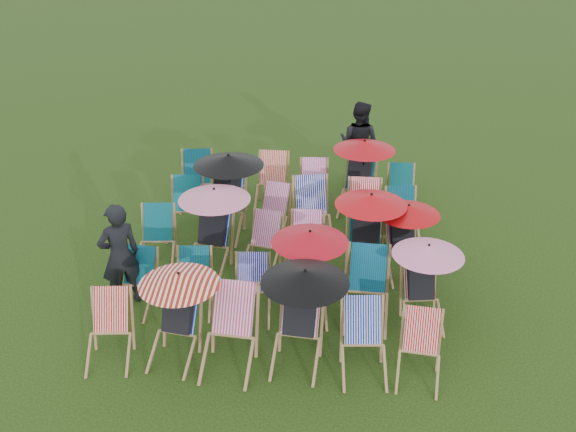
# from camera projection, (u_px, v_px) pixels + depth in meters

# --- Properties ---
(ground) EXTENTS (100.00, 100.00, 0.00)m
(ground) POSITION_uv_depth(u_px,v_px,m) (285.00, 272.00, 10.44)
(ground) COLOR black
(ground) RESTS_ON ground
(deckchair_0) EXTENTS (0.68, 0.87, 0.88)m
(deckchair_0) POSITION_uv_depth(u_px,v_px,m) (109.00, 331.00, 8.36)
(deckchair_0) COLOR #A3774C
(deckchair_0) RESTS_ON ground
(deckchair_1) EXTENTS (1.05, 1.11, 1.24)m
(deckchair_1) POSITION_uv_depth(u_px,v_px,m) (176.00, 315.00, 8.31)
(deckchair_1) COLOR #A3774C
(deckchair_1) RESTS_ON ground
(deckchair_2) EXTENTS (0.74, 0.99, 1.02)m
(deckchair_2) POSITION_uv_depth(u_px,v_px,m) (229.00, 333.00, 8.21)
(deckchair_2) COLOR #A3774C
(deckchair_2) RESTS_ON ground
(deckchair_3) EXTENTS (1.13, 1.19, 1.34)m
(deckchair_3) POSITION_uv_depth(u_px,v_px,m) (300.00, 316.00, 8.20)
(deckchair_3) COLOR #A3774C
(deckchair_3) RESTS_ON ground
(deckchair_4) EXTENTS (0.68, 0.89, 0.91)m
(deckchair_4) POSITION_uv_depth(u_px,v_px,m) (364.00, 343.00, 8.13)
(deckchair_4) COLOR #A3774C
(deckchair_4) RESTS_ON ground
(deckchair_5) EXTENTS (0.63, 0.82, 0.84)m
(deckchair_5) POSITION_uv_depth(u_px,v_px,m) (420.00, 351.00, 8.04)
(deckchair_5) COLOR #A3774C
(deckchair_5) RESTS_ON ground
(deckchair_6) EXTENTS (0.63, 0.83, 0.85)m
(deckchair_6) POSITION_uv_depth(u_px,v_px,m) (135.00, 283.00, 9.39)
(deckchair_6) COLOR #A3774C
(deckchair_6) RESTS_ON ground
(deckchair_7) EXTENTS (0.64, 0.83, 0.85)m
(deckchair_7) POSITION_uv_depth(u_px,v_px,m) (193.00, 284.00, 9.37)
(deckchair_7) COLOR #A3774C
(deckchair_7) RESTS_ON ground
(deckchair_8) EXTENTS (0.62, 0.82, 0.84)m
(deckchair_8) POSITION_uv_depth(u_px,v_px,m) (252.00, 290.00, 9.23)
(deckchair_8) COLOR #A3774C
(deckchair_8) RESTS_ON ground
(deckchair_9) EXTENTS (1.10, 1.19, 1.30)m
(deckchair_9) POSITION_uv_depth(u_px,v_px,m) (307.00, 272.00, 9.15)
(deckchair_9) COLOR #A3774C
(deckchair_9) RESTS_ON ground
(deckchair_10) EXTENTS (0.70, 0.95, 1.00)m
(deckchair_10) POSITION_uv_depth(u_px,v_px,m) (367.00, 290.00, 9.10)
(deckchair_10) COLOR #A3774C
(deckchair_10) RESTS_ON ground
(deckchair_11) EXTENTS (1.01, 1.09, 1.19)m
(deckchair_11) POSITION_uv_depth(u_px,v_px,m) (424.00, 283.00, 9.01)
(deckchair_11) COLOR #A3774C
(deckchair_11) RESTS_ON ground
(deckchair_12) EXTENTS (0.69, 0.90, 0.91)m
(deckchair_12) POSITION_uv_depth(u_px,v_px,m) (156.00, 239.00, 10.47)
(deckchair_12) COLOR #A3774C
(deckchair_12) RESTS_ON ground
(deckchair_13) EXTENTS (1.15, 1.22, 1.36)m
(deckchair_13) POSITION_uv_depth(u_px,v_px,m) (211.00, 228.00, 10.26)
(deckchair_13) COLOR #A3774C
(deckchair_13) RESTS_ON ground
(deckchair_14) EXTENTS (0.71, 0.88, 0.86)m
(deckchair_14) POSITION_uv_depth(u_px,v_px,m) (262.00, 244.00, 10.37)
(deckchair_14) COLOR #A3774C
(deckchair_14) RESTS_ON ground
(deckchair_15) EXTENTS (0.62, 0.85, 0.90)m
(deckchair_15) POSITION_uv_depth(u_px,v_px,m) (307.00, 246.00, 10.29)
(deckchair_15) COLOR #A3774C
(deckchair_15) RESTS_ON ground
(deckchair_16) EXTENTS (1.13, 1.17, 1.34)m
(deckchair_16) POSITION_uv_depth(u_px,v_px,m) (366.00, 233.00, 10.12)
(deckchair_16) COLOR #A3774C
(deckchair_16) RESTS_ON ground
(deckchair_17) EXTENTS (1.00, 1.09, 1.18)m
(deckchair_17) POSITION_uv_depth(u_px,v_px,m) (405.00, 239.00, 10.12)
(deckchair_17) COLOR #A3774C
(deckchair_17) RESTS_ON ground
(deckchair_18) EXTENTS (0.69, 0.92, 0.95)m
(deckchair_18) POSITION_uv_depth(u_px,v_px,m) (185.00, 209.00, 11.38)
(deckchair_18) COLOR #A3774C
(deckchair_18) RESTS_ON ground
(deckchair_19) EXTENTS (1.23, 1.29, 1.46)m
(deckchair_19) POSITION_uv_depth(u_px,v_px,m) (226.00, 194.00, 11.26)
(deckchair_19) COLOR #A3774C
(deckchair_19) RESTS_ON ground
(deckchair_20) EXTENTS (0.70, 0.87, 0.84)m
(deckchair_20) POSITION_uv_depth(u_px,v_px,m) (272.00, 212.00, 11.39)
(deckchair_20) COLOR #A3774C
(deckchair_20) RESTS_ON ground
(deckchair_21) EXTENTS (0.85, 1.06, 1.03)m
(deckchair_21) POSITION_uv_depth(u_px,v_px,m) (313.00, 212.00, 11.18)
(deckchair_21) COLOR #A3774C
(deckchair_21) RESTS_ON ground
(deckchair_22) EXTENTS (0.65, 0.91, 0.98)m
(deckchair_22) POSITION_uv_depth(u_px,v_px,m) (364.00, 213.00, 11.21)
(deckchair_22) COLOR #A3774C
(deckchair_22) RESTS_ON ground
(deckchair_23) EXTENTS (0.70, 0.90, 0.90)m
(deckchair_23) POSITION_uv_depth(u_px,v_px,m) (403.00, 219.00, 11.11)
(deckchair_23) COLOR #A3774C
(deckchair_23) RESTS_ON ground
(deckchair_24) EXTENTS (0.77, 0.99, 0.99)m
(deckchair_24) POSITION_uv_depth(u_px,v_px,m) (196.00, 181.00, 12.38)
(deckchair_24) COLOR #A3774C
(deckchair_24) RESTS_ON ground
(deckchair_25) EXTENTS (0.65, 0.85, 0.86)m
(deckchair_25) POSITION_uv_depth(u_px,v_px,m) (233.00, 183.00, 12.46)
(deckchair_25) COLOR #A3774C
(deckchair_25) RESTS_ON ground
(deckchair_26) EXTENTS (0.65, 0.90, 0.97)m
(deckchair_26) POSITION_uv_depth(u_px,v_px,m) (272.00, 182.00, 12.37)
(deckchair_26) COLOR #A3774C
(deckchair_26) RESTS_ON ground
(deckchair_27) EXTENTS (0.63, 0.85, 0.89)m
(deckchair_27) POSITION_uv_depth(u_px,v_px,m) (314.00, 187.00, 12.26)
(deckchair_27) COLOR #A3774C
(deckchair_27) RESTS_ON ground
(deckchair_28) EXTENTS (1.16, 1.23, 1.37)m
(deckchair_28) POSITION_uv_depth(u_px,v_px,m) (360.00, 175.00, 12.08)
(deckchair_28) COLOR #A3774C
(deckchair_28) RESTS_ON ground
(deckchair_29) EXTENTS (0.59, 0.80, 0.84)m
(deckchair_29) POSITION_uv_depth(u_px,v_px,m) (402.00, 191.00, 12.16)
(deckchair_29) COLOR #A3774C
(deckchair_29) RESTS_ON ground
(person_left) EXTENTS (0.72, 0.68, 1.65)m
(person_left) POSITION_uv_depth(u_px,v_px,m) (120.00, 256.00, 9.30)
(person_left) COLOR black
(person_left) RESTS_ON ground
(person_rear) EXTENTS (1.03, 0.93, 1.74)m
(person_rear) POSITION_uv_depth(u_px,v_px,m) (359.00, 143.00, 13.15)
(person_rear) COLOR black
(person_rear) RESTS_ON ground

